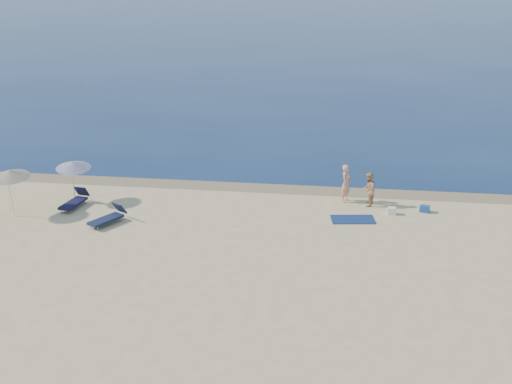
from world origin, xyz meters
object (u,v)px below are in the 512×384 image
person_left (346,183)px  person_right (368,190)px  blue_cooler (425,209)px  umbrella_near (73,165)px

person_left → person_right: person_left is taller
person_left → blue_cooler: size_ratio=4.24×
blue_cooler → umbrella_near: bearing=-160.9°
person_left → umbrella_near: 12.95m
blue_cooler → umbrella_near: size_ratio=0.20×
umbrella_near → person_right: bearing=-14.9°
person_right → umbrella_near: umbrella_near is taller
person_right → blue_cooler: 2.71m
blue_cooler → person_right: bearing=-173.8°
person_right → umbrella_near: size_ratio=0.76×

